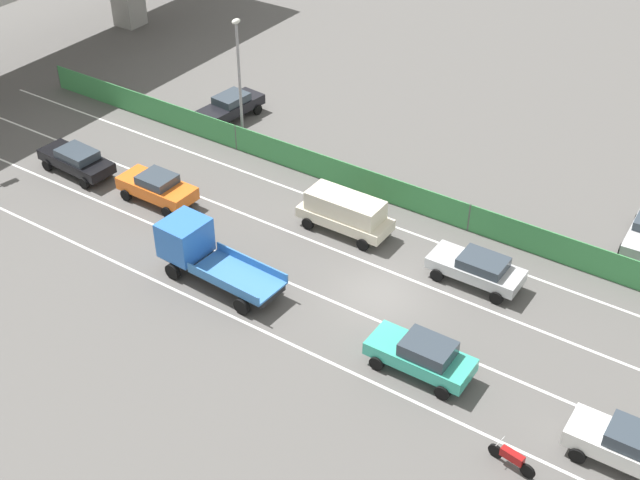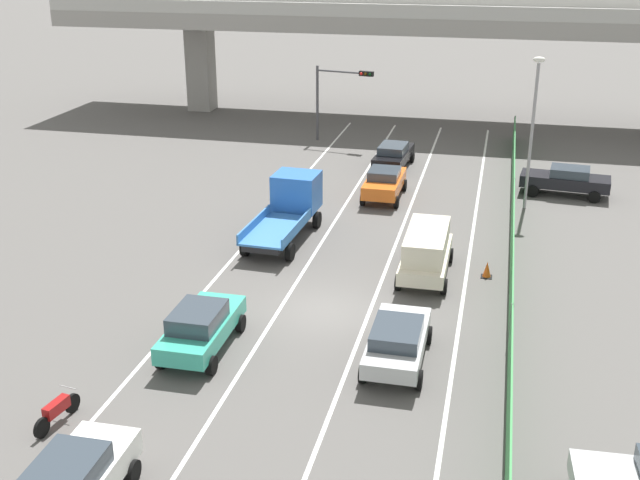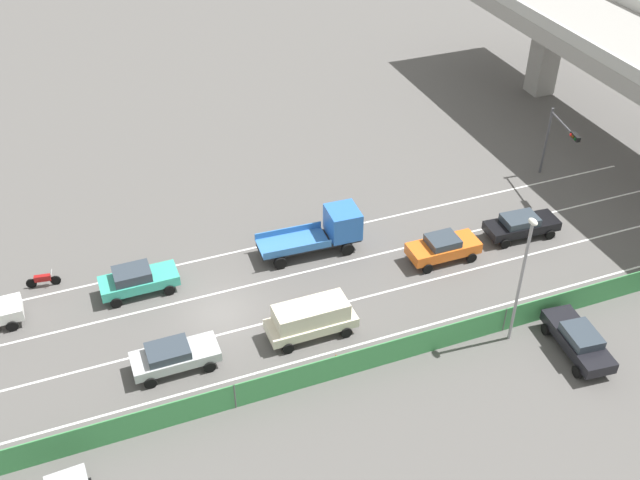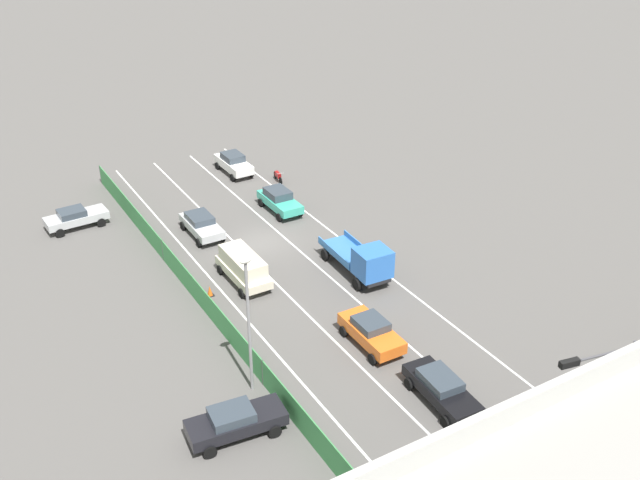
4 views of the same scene
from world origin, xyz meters
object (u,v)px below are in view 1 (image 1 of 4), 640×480
object	(u,v)px
street_lamp	(239,72)
flatbed_truck_blue	(201,251)
car_taxi_teal	(422,355)
car_taxi_orange	(157,187)
car_sedan_black	(77,160)
car_sedan_silver	(477,268)
motorcycle	(512,458)
car_van_cream	(345,211)
car_hatchback_white	(630,446)
parked_sedan_dark	(230,106)
traffic_cone	(364,200)

from	to	relation	value
street_lamp	flatbed_truck_blue	bearing A→B (deg)	-150.76
car_taxi_teal	car_taxi_orange	size ratio (longest dim) A/B	1.01
car_taxi_teal	car_sedan_black	distance (m)	23.72
car_taxi_orange	car_sedan_black	world-z (taller)	car_taxi_orange
car_sedan_silver	motorcycle	xyz separation A→B (m)	(-9.15, -5.74, -0.40)
car_taxi_orange	street_lamp	size ratio (longest dim) A/B	0.56
car_taxi_teal	motorcycle	world-z (taller)	car_taxi_teal
flatbed_truck_blue	motorcycle	xyz separation A→B (m)	(-2.50, -16.76, -0.89)
car_sedan_black	flatbed_truck_blue	size ratio (longest dim) A/B	0.75
street_lamp	car_sedan_silver	bearing A→B (deg)	-104.02
car_taxi_teal	car_sedan_silver	world-z (taller)	car_taxi_teal
car_van_cream	flatbed_truck_blue	bearing A→B (deg)	151.81
car_hatchback_white	parked_sedan_dark	size ratio (longest dim) A/B	0.92
car_van_cream	car_hatchback_white	world-z (taller)	car_van_cream
flatbed_truck_blue	motorcycle	distance (m)	16.97
car_sedan_silver	motorcycle	distance (m)	10.81
car_hatchback_white	street_lamp	size ratio (longest dim) A/B	0.58
car_van_cream	parked_sedan_dark	world-z (taller)	car_van_cream
car_sedan_silver	traffic_cone	distance (m)	8.25
flatbed_truck_blue	parked_sedan_dark	bearing A→B (deg)	33.94
car_van_cream	parked_sedan_dark	size ratio (longest dim) A/B	1.00
car_taxi_teal	parked_sedan_dark	size ratio (longest dim) A/B	0.92
car_van_cream	car_sedan_silver	size ratio (longest dim) A/B	1.09
car_sedan_silver	parked_sedan_dark	size ratio (longest dim) A/B	0.91
car_sedan_black	motorcycle	bearing A→B (deg)	-101.31
motorcycle	street_lamp	world-z (taller)	street_lamp
car_taxi_teal	car_van_cream	distance (m)	10.54
car_taxi_orange	street_lamp	bearing A→B (deg)	0.34
car_hatchback_white	traffic_cone	world-z (taller)	car_hatchback_white
car_sedan_silver	car_taxi_orange	bearing A→B (deg)	100.26
car_sedan_silver	motorcycle	world-z (taller)	car_sedan_silver
car_taxi_orange	parked_sedan_dark	distance (m)	9.90
car_taxi_orange	street_lamp	world-z (taller)	street_lamp
car_sedan_black	parked_sedan_dark	distance (m)	10.31
car_sedan_black	car_sedan_silver	bearing A→B (deg)	-81.44
car_sedan_black	parked_sedan_dark	size ratio (longest dim) A/B	0.99
flatbed_truck_blue	street_lamp	size ratio (longest dim) A/B	0.82
car_sedan_black	street_lamp	world-z (taller)	street_lamp
car_hatchback_white	motorcycle	size ratio (longest dim) A/B	2.30
car_sedan_silver	car_sedan_black	size ratio (longest dim) A/B	0.93
flatbed_truck_blue	traffic_cone	world-z (taller)	flatbed_truck_blue
motorcycle	traffic_cone	size ratio (longest dim) A/B	2.86
car_van_cream	flatbed_truck_blue	distance (m)	7.72
car_hatchback_white	traffic_cone	size ratio (longest dim) A/B	6.57
car_taxi_orange	motorcycle	bearing A→B (deg)	-104.86
car_sedan_silver	car_hatchback_white	bearing A→B (deg)	-126.14
car_taxi_teal	street_lamp	distance (m)	21.22
motorcycle	traffic_cone	bearing A→B (deg)	48.82
car_van_cream	street_lamp	distance (m)	11.16
traffic_cone	motorcycle	bearing A→B (deg)	-131.18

